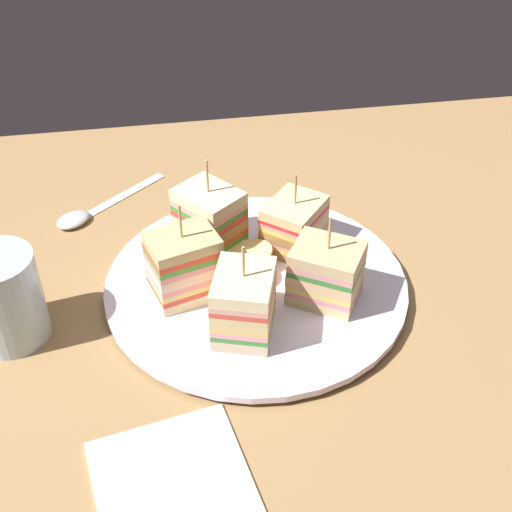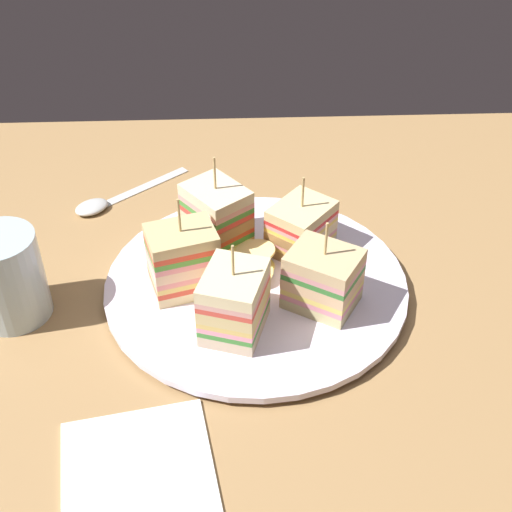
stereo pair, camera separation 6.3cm
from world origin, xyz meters
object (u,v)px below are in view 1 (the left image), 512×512
chip_pile (250,262)px  napkin (172,478)px  sandwich_wedge_1 (210,221)px  sandwich_wedge_4 (326,273)px  sandwich_wedge_2 (184,266)px  sandwich_wedge_3 (244,303)px  drinking_glass (6,304)px  spoon (86,213)px  plate (256,284)px  sandwich_wedge_0 (294,225)px

chip_pile → napkin: 23.25cm
sandwich_wedge_1 → napkin: size_ratio=0.93×
sandwich_wedge_4 → chip_pile: 8.02cm
sandwich_wedge_2 → sandwich_wedge_4: 12.99cm
sandwich_wedge_2 → sandwich_wedge_3: bearing=-68.1°
sandwich_wedge_2 → napkin: sandwich_wedge_2 is taller
sandwich_wedge_4 → drinking_glass: bearing=29.3°
sandwich_wedge_2 → sandwich_wedge_4: size_ratio=1.10×
sandwich_wedge_2 → napkin: size_ratio=0.90×
spoon → sandwich_wedge_3: bearing=83.6°
sandwich_wedge_3 → napkin: sandwich_wedge_3 is taller
sandwich_wedge_1 → drinking_glass: 20.64cm
plate → sandwich_wedge_0: size_ratio=3.46×
sandwich_wedge_3 → drinking_glass: size_ratio=1.06×
chip_pile → drinking_glass: (-22.38, -3.58, 1.23)cm
spoon → drinking_glass: bearing=31.7°
sandwich_wedge_3 → spoon: size_ratio=0.71×
sandwich_wedge_3 → chip_pile: (1.85, 7.83, -1.90)cm
sandwich_wedge_1 → sandwich_wedge_2: bearing=-64.0°
plate → spoon: plate is taller
sandwich_wedge_0 → drinking_glass: (-27.43, -7.13, -0.13)cm
drinking_glass → sandwich_wedge_0: bearing=14.6°
drinking_glass → napkin: bearing=-53.5°
sandwich_wedge_0 → napkin: bearing=10.2°
sandwich_wedge_0 → spoon: sandwich_wedge_0 is taller
chip_pile → spoon: (-16.41, 14.27, -2.09)cm
sandwich_wedge_1 → sandwich_wedge_3: (1.52, -12.21, -0.34)cm
spoon → chip_pile: bearing=99.2°
sandwich_wedge_0 → drinking_glass: sandwich_wedge_0 is taller
sandwich_wedge_0 → sandwich_wedge_2: size_ratio=0.84×
chip_pile → drinking_glass: size_ratio=0.88×
sandwich_wedge_2 → napkin: (-2.91, -19.11, -4.34)cm
napkin → sandwich_wedge_3: bearing=60.5°
sandwich_wedge_4 → spoon: size_ratio=0.70×
plate → sandwich_wedge_1: size_ratio=2.81×
sandwich_wedge_3 → chip_pile: 8.27cm
sandwich_wedge_0 → sandwich_wedge_1: bearing=-55.2°
plate → chip_pile: chip_pile is taller
sandwich_wedge_2 → spoon: sandwich_wedge_2 is taller
plate → sandwich_wedge_4: bearing=-30.2°
plate → spoon: 22.90cm
sandwich_wedge_1 → chip_pile: bearing=-0.7°
sandwich_wedge_1 → drinking_glass: bearing=-105.5°
plate → chip_pile: 2.22cm
sandwich_wedge_0 → chip_pile: sandwich_wedge_0 is taller
sandwich_wedge_4 → sandwich_wedge_2: bearing=19.5°
spoon → napkin: bearing=61.4°
sandwich_wedge_0 → napkin: size_ratio=0.76×
sandwich_wedge_0 → chip_pile: 6.32cm
sandwich_wedge_4 → sandwich_wedge_0: bearing=-50.3°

